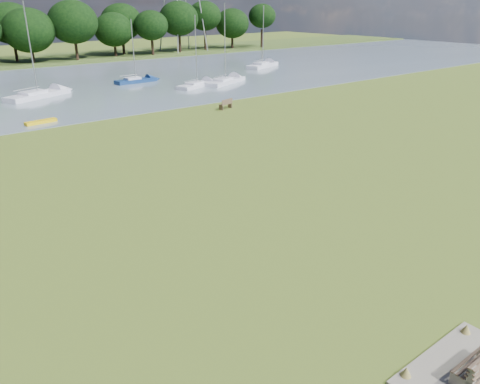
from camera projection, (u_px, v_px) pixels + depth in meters
ground at (200, 215)px, 23.09m from camera, size 220.00×220.00×0.00m
riverbank_bench at (226, 104)px, 45.70m from camera, size 1.68×0.88×0.99m
kayak at (41, 122)px, 40.24m from camera, size 2.74×1.00×0.27m
sailboat_3 at (135, 79)px, 60.37m from camera, size 5.60×1.93×7.75m
sailboat_4 at (197, 84)px, 57.46m from camera, size 6.49×3.81×8.30m
sailboat_6 at (262, 64)px, 74.58m from camera, size 7.57×4.63×9.21m
sailboat_7 at (37, 93)px, 50.91m from camera, size 7.64×5.01×9.83m
sailboat_8 at (225, 80)px, 59.79m from camera, size 7.36×4.64×9.62m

